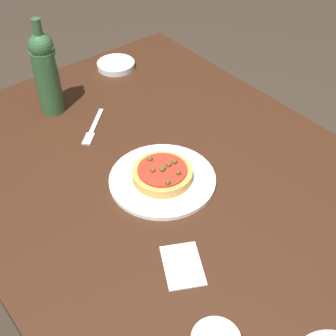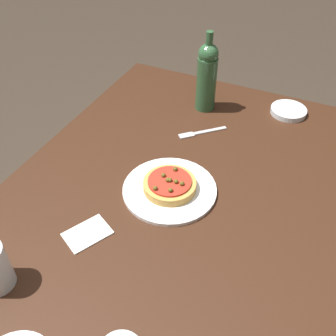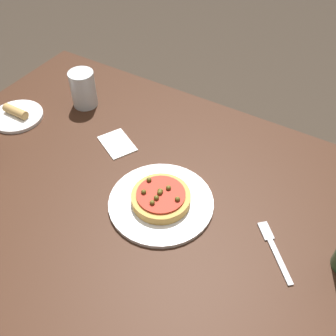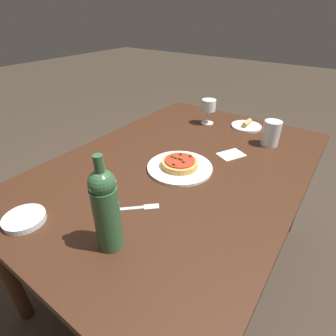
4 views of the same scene
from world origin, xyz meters
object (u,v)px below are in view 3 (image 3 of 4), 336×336
(side_plate, at_px, (17,115))
(dinner_plate, at_px, (161,203))
(pizza, at_px, (161,198))
(fork, at_px, (273,248))
(dining_table, at_px, (146,219))
(water_cup, at_px, (83,89))

(side_plate, bearing_deg, dinner_plate, -6.29)
(pizza, height_order, fork, pizza)
(dining_table, height_order, side_plate, side_plate)
(dining_table, relative_size, water_cup, 11.65)
(water_cup, bearing_deg, pizza, -28.04)
(dining_table, distance_m, side_plate, 0.59)
(pizza, xyz_separation_m, water_cup, (-0.47, 0.25, 0.04))
(dinner_plate, height_order, fork, dinner_plate)
(pizza, height_order, side_plate, pizza)
(fork, relative_size, side_plate, 0.85)
(dining_table, height_order, pizza, pizza)
(pizza, relative_size, side_plate, 0.93)
(dinner_plate, bearing_deg, pizza, -154.16)
(pizza, bearing_deg, dinner_plate, 25.84)
(pizza, relative_size, water_cup, 1.26)
(dining_table, xyz_separation_m, pizza, (0.04, 0.02, 0.10))
(dining_table, distance_m, pizza, 0.11)
(dining_table, bearing_deg, pizza, 27.75)
(pizza, bearing_deg, dining_table, -152.25)
(dinner_plate, relative_size, water_cup, 2.25)
(dining_table, distance_m, dinner_plate, 0.09)
(pizza, distance_m, fork, 0.32)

